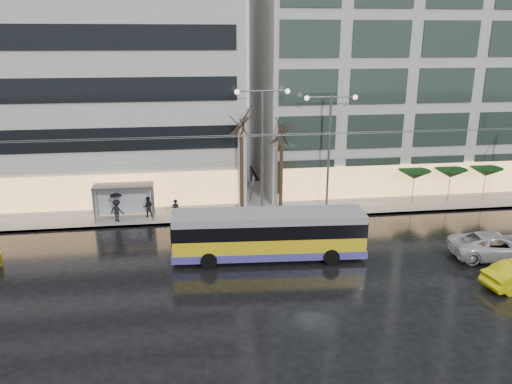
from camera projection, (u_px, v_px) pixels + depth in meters
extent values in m
plane|color=black|center=(256.00, 279.00, 27.15)|extent=(140.00, 140.00, 0.00)
cube|color=gray|center=(256.00, 199.00, 40.65)|extent=(80.00, 10.00, 0.15)
cube|color=slate|center=(266.00, 219.00, 35.96)|extent=(80.00, 0.10, 0.15)
cube|color=#B9B6B1|center=(24.00, 57.00, 39.73)|extent=(34.00, 14.00, 22.00)
cube|color=#B9B6B1|center=(439.00, 38.00, 43.94)|extent=(32.00, 14.00, 25.00)
cube|color=gold|center=(269.00, 243.00, 29.53)|extent=(11.29, 3.07, 1.39)
cube|color=#413B95|center=(269.00, 250.00, 29.67)|extent=(11.33, 3.11, 0.46)
cube|color=black|center=(269.00, 227.00, 29.23)|extent=(11.31, 3.09, 0.84)
cube|color=gray|center=(269.00, 216.00, 29.04)|extent=(11.29, 3.07, 0.46)
cube|color=black|center=(363.00, 226.00, 29.66)|extent=(0.20, 2.14, 1.21)
cube|color=black|center=(173.00, 231.00, 28.88)|extent=(0.20, 2.14, 1.21)
cylinder|color=black|center=(323.00, 242.00, 31.03)|extent=(0.95, 0.39, 0.93)
cylinder|color=black|center=(331.00, 257.00, 28.82)|extent=(0.95, 0.39, 0.93)
cylinder|color=black|center=(210.00, 245.00, 30.54)|extent=(0.95, 0.39, 0.93)
cylinder|color=black|center=(209.00, 261.00, 28.33)|extent=(0.95, 0.39, 0.93)
cylinder|color=#595B60|center=(252.00, 190.00, 29.42)|extent=(0.29, 3.45, 2.45)
cylinder|color=#595B60|center=(252.00, 188.00, 29.86)|extent=(0.29, 3.45, 2.45)
cylinder|color=#595B60|center=(259.00, 136.00, 30.73)|extent=(42.00, 0.04, 0.04)
cylinder|color=#595B60|center=(258.00, 135.00, 31.20)|extent=(42.00, 0.04, 0.04)
cube|color=#595B60|center=(123.00, 186.00, 35.26)|extent=(4.20, 1.60, 0.12)
cube|color=silver|center=(126.00, 199.00, 36.29)|extent=(4.00, 0.05, 2.20)
cube|color=white|center=(95.00, 204.00, 35.36)|extent=(0.10, 1.40, 2.20)
cylinder|color=#595B60|center=(94.00, 207.00, 34.70)|extent=(0.10, 0.10, 2.40)
cylinder|color=#595B60|center=(97.00, 201.00, 36.03)|extent=(0.10, 0.10, 2.40)
cylinder|color=#595B60|center=(152.00, 204.00, 35.23)|extent=(0.10, 0.10, 2.40)
cylinder|color=#595B60|center=(154.00, 198.00, 36.56)|extent=(0.10, 0.10, 2.40)
cylinder|color=#595B60|center=(262.00, 152.00, 36.27)|extent=(0.18, 0.18, 9.00)
cylinder|color=#595B60|center=(250.00, 91.00, 34.86)|extent=(1.80, 0.10, 0.10)
cylinder|color=#595B60|center=(275.00, 91.00, 35.10)|extent=(1.80, 0.10, 0.10)
sphere|color=#FFF2CC|center=(237.00, 92.00, 34.76)|extent=(0.36, 0.36, 0.36)
sphere|color=#FFF2CC|center=(288.00, 91.00, 35.23)|extent=(0.36, 0.36, 0.36)
cylinder|color=#595B60|center=(329.00, 153.00, 37.01)|extent=(0.18, 0.18, 8.50)
cylinder|color=#595B60|center=(319.00, 97.00, 35.67)|extent=(1.80, 0.10, 0.10)
cylinder|color=#595B60|center=(343.00, 97.00, 35.91)|extent=(1.80, 0.10, 0.10)
sphere|color=#FFF2CC|center=(307.00, 98.00, 35.57)|extent=(0.36, 0.36, 0.36)
sphere|color=#FFF2CC|center=(355.00, 97.00, 36.05)|extent=(0.36, 0.36, 0.36)
cylinder|color=black|center=(242.00, 175.00, 36.76)|extent=(0.28, 0.28, 5.60)
cylinder|color=black|center=(281.00, 177.00, 37.45)|extent=(0.28, 0.28, 4.90)
cylinder|color=#595B60|center=(413.00, 189.00, 39.06)|extent=(0.06, 0.06, 2.20)
cone|color=black|center=(414.00, 175.00, 38.70)|extent=(2.50, 2.50, 0.70)
cylinder|color=#595B60|center=(449.00, 188.00, 39.46)|extent=(0.06, 0.06, 2.20)
cone|color=black|center=(451.00, 173.00, 39.10)|extent=(2.50, 2.50, 0.70)
cylinder|color=#595B60|center=(484.00, 186.00, 39.85)|extent=(0.06, 0.06, 2.20)
cone|color=black|center=(486.00, 172.00, 39.50)|extent=(2.50, 2.50, 0.70)
imported|color=#B8B8BD|center=(497.00, 246.00, 29.62)|extent=(5.71, 3.19, 1.51)
imported|color=black|center=(175.00, 210.00, 35.25)|extent=(0.62, 0.45, 1.61)
imported|color=#F351AE|center=(175.00, 197.00, 34.97)|extent=(1.06, 1.07, 0.88)
imported|color=black|center=(148.00, 207.00, 36.11)|extent=(0.78, 0.63, 1.52)
imported|color=black|center=(117.00, 211.00, 35.15)|extent=(1.20, 1.00, 1.61)
imported|color=black|center=(116.00, 198.00, 34.87)|extent=(1.10, 1.10, 0.72)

